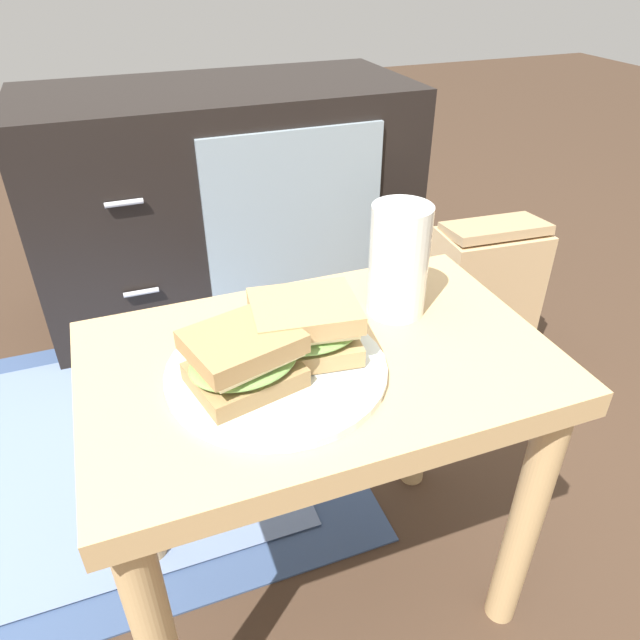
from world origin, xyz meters
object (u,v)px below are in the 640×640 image
object	(u,v)px
tv_cabinet	(227,200)
sandwich_back	(305,327)
plate	(277,370)
sandwich_front	(244,359)
beer_glass	(399,263)
paper_bag	(483,299)

from	to	relation	value
tv_cabinet	sandwich_back	size ratio (longest dim) A/B	6.84
tv_cabinet	sandwich_back	distance (m)	0.98
plate	sandwich_front	world-z (taller)	sandwich_front
beer_glass	paper_bag	xyz separation A→B (m)	(0.43, 0.36, -0.35)
plate	sandwich_front	bearing A→B (deg)	-158.68
paper_bag	sandwich_back	bearing A→B (deg)	-144.10
beer_glass	plate	bearing A→B (deg)	-158.30
beer_glass	paper_bag	size ratio (longest dim) A/B	0.39
sandwich_back	paper_bag	bearing A→B (deg)	35.90
sandwich_back	paper_bag	world-z (taller)	sandwich_back
beer_glass	paper_bag	world-z (taller)	beer_glass
tv_cabinet	sandwich_back	xyz separation A→B (m)	(-0.11, -0.95, 0.21)
tv_cabinet	sandwich_front	size ratio (longest dim) A/B	6.81
plate	tv_cabinet	bearing A→B (deg)	81.19
sandwich_front	beer_glass	xyz separation A→B (m)	(0.23, 0.09, 0.03)
plate	sandwich_back	xyz separation A→B (m)	(0.04, 0.02, 0.04)
sandwich_front	sandwich_back	size ratio (longest dim) A/B	1.00
tv_cabinet	beer_glass	size ratio (longest dim) A/B	6.46
sandwich_back	paper_bag	distance (m)	0.78
beer_glass	paper_bag	distance (m)	0.66
beer_glass	sandwich_back	bearing A→B (deg)	-158.20
plate	paper_bag	bearing A→B (deg)	35.07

